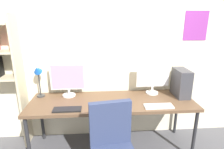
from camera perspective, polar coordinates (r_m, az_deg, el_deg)
wall_back at (r=2.76m, az=-0.56°, el=6.43°), size 4.59×0.11×2.60m
desk at (r=2.55m, az=0.09°, el=-8.99°), size 2.19×0.68×0.74m
monitor_left at (r=2.66m, az=-13.28°, el=-1.23°), size 0.48×0.18×0.47m
monitor_right at (r=2.74m, az=12.34°, el=-1.01°), size 0.47×0.18×0.43m
pc_tower at (r=2.79m, az=20.30°, el=-2.38°), size 0.17×0.34×0.38m
desk_lamp at (r=2.71m, az=-21.64°, el=-0.24°), size 0.11×0.16×0.47m
keyboard_left at (r=2.34m, az=-13.49°, el=-10.31°), size 0.34×0.13×0.02m
keyboard_right at (r=2.42m, az=14.03°, el=-9.36°), size 0.36×0.13×0.02m
computer_mouse at (r=2.31m, az=4.30°, el=-10.01°), size 0.06×0.10×0.03m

